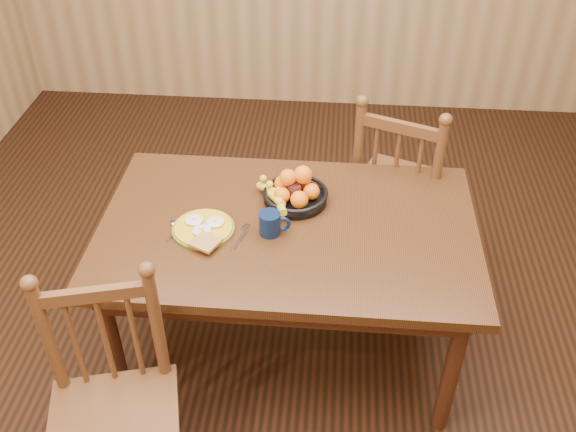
# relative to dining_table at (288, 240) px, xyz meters

# --- Properties ---
(room) EXTENTS (4.52, 5.02, 2.72)m
(room) POSITION_rel_dining_table_xyz_m (0.00, 0.00, 0.68)
(room) COLOR black
(room) RESTS_ON ground
(dining_table) EXTENTS (1.60, 1.00, 0.75)m
(dining_table) POSITION_rel_dining_table_xyz_m (0.00, 0.00, 0.00)
(dining_table) COLOR black
(dining_table) RESTS_ON ground
(chair_far) EXTENTS (0.61, 0.60, 1.05)m
(chair_far) POSITION_rel_dining_table_xyz_m (0.53, 0.64, -0.15)
(chair_far) COLOR #492816
(chair_far) RESTS_ON ground
(chair_near) EXTENTS (0.55, 0.54, 1.01)m
(chair_near) POSITION_rel_dining_table_xyz_m (-0.56, -0.79, -0.17)
(chair_near) COLOR #492816
(chair_near) RESTS_ON ground
(breakfast_plate) EXTENTS (0.26, 0.30, 0.04)m
(breakfast_plate) POSITION_rel_dining_table_xyz_m (-0.35, -0.07, 0.10)
(breakfast_plate) COLOR #59601E
(breakfast_plate) RESTS_ON dining_table
(fork) EXTENTS (0.06, 0.18, 0.00)m
(fork) POSITION_rel_dining_table_xyz_m (-0.19, -0.09, 0.09)
(fork) COLOR silver
(fork) RESTS_ON dining_table
(spoon) EXTENTS (0.05, 0.16, 0.01)m
(spoon) POSITION_rel_dining_table_xyz_m (-0.48, -0.05, 0.09)
(spoon) COLOR silver
(spoon) RESTS_ON dining_table
(coffee_mug) EXTENTS (0.13, 0.09, 0.10)m
(coffee_mug) POSITION_rel_dining_table_xyz_m (-0.07, -0.06, 0.14)
(coffee_mug) COLOR #0A1838
(coffee_mug) RESTS_ON dining_table
(juice_glass) EXTENTS (0.06, 0.06, 0.09)m
(juice_glass) POSITION_rel_dining_table_xyz_m (0.01, 0.17, 0.13)
(juice_glass) COLOR silver
(juice_glass) RESTS_ON dining_table
(fruit_bowl) EXTENTS (0.32, 0.32, 0.17)m
(fruit_bowl) POSITION_rel_dining_table_xyz_m (0.01, 0.17, 0.14)
(fruit_bowl) COLOR black
(fruit_bowl) RESTS_ON dining_table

